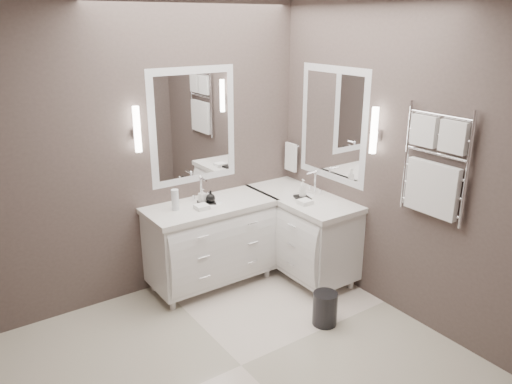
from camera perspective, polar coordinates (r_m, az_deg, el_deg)
floor at (r=4.04m, az=-1.71°, el=-19.25°), size 3.20×3.00×0.01m
wall_back at (r=4.65m, az=-12.08°, el=4.36°), size 3.20×0.01×2.70m
wall_front at (r=2.36m, az=18.68°, el=-11.09°), size 3.20×0.01×2.70m
wall_right at (r=4.41m, az=15.90°, el=3.23°), size 0.01×3.00×2.70m
vanity_back at (r=4.89m, az=-5.21°, el=-5.34°), size 1.24×0.59×0.97m
vanity_right at (r=5.10m, az=5.22°, el=-4.27°), size 0.59×1.24×0.97m
mirror_back at (r=4.78m, az=-7.17°, el=7.48°), size 0.90×0.02×1.10m
mirror_right at (r=4.88m, az=8.76°, el=7.64°), size 0.02×0.90×1.10m
sconce_back at (r=4.48m, az=-13.42°, el=6.89°), size 0.06×0.06×0.40m
sconce_right at (r=4.43m, az=13.33°, el=6.76°), size 0.06×0.06×0.40m
towel_bar_corner at (r=5.35m, az=4.02°, el=4.07°), size 0.03×0.22×0.30m
towel_ladder at (r=4.12m, az=19.70°, el=2.37°), size 0.06×0.58×0.90m
waste_bin at (r=4.44m, az=7.88°, el=-13.05°), size 0.21×0.21×0.30m
amenity_tray_back at (r=4.73m, az=-5.68°, el=-1.24°), size 0.20×0.17×0.02m
amenity_tray_right at (r=4.86m, az=5.32°, el=-0.67°), size 0.16×0.19×0.02m
water_bottle at (r=4.60m, az=-9.23°, el=-0.89°), size 0.09×0.09×0.20m
soap_bottle_a at (r=4.71m, az=-6.15°, el=-0.37°), size 0.07×0.07×0.13m
soap_bottle_b at (r=4.70m, az=-5.21°, el=-0.49°), size 0.10×0.10×0.11m
soap_bottle_c at (r=4.83m, az=5.36°, el=0.44°), size 0.08×0.08×0.17m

